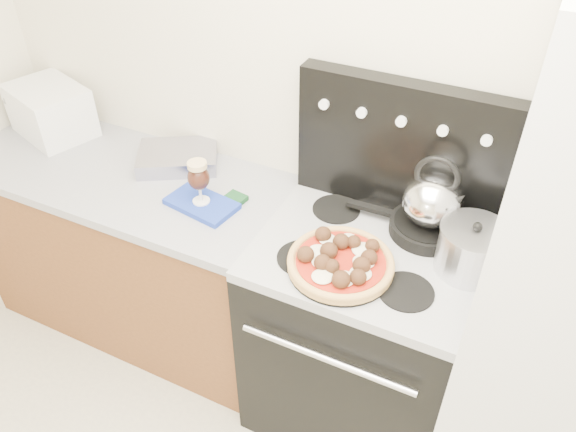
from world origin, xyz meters
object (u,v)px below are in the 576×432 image
Objects in this scene: beer_glass at (199,182)px; pizza_pan at (340,267)px; toaster_oven at (51,111)px; stock_pot at (471,251)px; base_cabinet at (139,254)px; stove_body at (357,337)px; pizza at (341,261)px; skillet at (427,228)px; oven_mitt at (202,204)px; tea_kettle at (433,196)px.

pizza_pan is at bearing -10.11° from beer_glass.
toaster_oven reaches higher than stock_pot.
base_cabinet is 4.15× the size of pizza_pan.
base_cabinet is 1.11m from stove_body.
toaster_oven is 1.63× the size of stock_pot.
pizza_pan is 0.99× the size of pizza.
stove_body is 0.55m from skillet.
stock_pot is (0.99, 0.07, -0.01)m from beer_glass.
base_cabinet is 4.07× the size of toaster_oven.
stock_pot is at bearing 4.31° from oven_mitt.
toaster_oven is at bearing 169.12° from pizza_pan.
beer_glass is at bearing -177.23° from stove_body.
oven_mitt is at bearing -175.69° from stock_pot.
beer_glass reaches higher than pizza_pan.
skillet is at bearing 144.11° from stock_pot.
pizza_pan reaches higher than oven_mitt.
oven_mitt is at bearing -154.55° from tea_kettle.
stove_body is 0.54m from pizza.
skillet is at bearing 56.01° from pizza_pan.
skillet is (1.74, 0.01, -0.07)m from toaster_oven.
base_cabinet is at bearing -173.65° from skillet.
tea_kettle reaches higher than base_cabinet.
base_cabinet is 0.73m from beer_glass.
pizza is (0.62, -0.11, 0.04)m from oven_mitt.
stock_pot is (0.38, 0.18, 0.04)m from pizza.
toaster_oven is 0.94m from oven_mitt.
oven_mitt is 0.86m from tea_kettle.
pizza is 1.55× the size of tea_kettle.
toaster_oven is 1.91m from stock_pot.
stove_body is at bearing 71.35° from pizza.
beer_glass reaches higher than pizza.
skillet is 1.17× the size of tea_kettle.
tea_kettle is 0.23m from stock_pot.
pizza_pan is 0.03m from pizza.
beer_glass is at bearing 169.89° from pizza_pan.
base_cabinet is at bearing 172.62° from oven_mitt.
base_cabinet is 1.37m from skillet.
beer_glass reaches higher than oven_mitt.
beer_glass is 0.52× the size of pizza_pan.
base_cabinet is 1.54m from stock_pot.
stock_pot is (0.99, 0.07, 0.09)m from oven_mitt.
base_cabinet is 1.43m from tea_kettle.
beer_glass is 0.52× the size of pizza.
oven_mitt is at bearing 0.00° from beer_glass.
stove_body is 0.68m from tea_kettle.
tea_kettle is at bearing 0.00° from skillet.
pizza_pan is 1.53× the size of tea_kettle.
tea_kettle reaches higher than pizza.
oven_mitt is 1.00m from stock_pot.
base_cabinet is at bearing 178.70° from stove_body.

